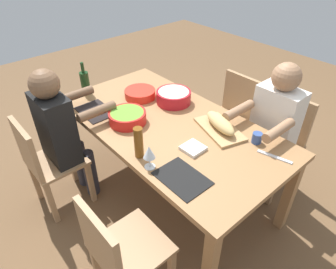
% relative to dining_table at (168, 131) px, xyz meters
% --- Properties ---
extents(ground_plane, '(8.00, 8.00, 0.00)m').
position_rel_dining_table_xyz_m(ground_plane, '(0.00, 0.00, -0.66)').
color(ground_plane, brown).
extents(dining_table, '(1.86, 0.99, 0.74)m').
position_rel_dining_table_xyz_m(dining_table, '(0.00, 0.00, 0.00)').
color(dining_table, '#9E7044').
rests_on(dining_table, ground_plane).
extents(chair_near_left, '(0.40, 0.40, 0.85)m').
position_rel_dining_table_xyz_m(chair_near_left, '(-0.51, -0.81, -0.18)').
color(chair_near_left, '#A87F56').
rests_on(chair_near_left, ground_plane).
extents(diner_near_left, '(0.41, 0.53, 1.20)m').
position_rel_dining_table_xyz_m(diner_near_left, '(-0.51, -0.63, 0.04)').
color(diner_near_left, '#2D2D38').
rests_on(diner_near_left, ground_plane).
extents(chair_far_left, '(0.40, 0.40, 0.85)m').
position_rel_dining_table_xyz_m(chair_far_left, '(-0.51, 0.81, -0.18)').
color(chair_far_left, '#A87F56').
rests_on(chair_far_left, ground_plane).
extents(chair_far_right, '(0.40, 0.40, 0.85)m').
position_rel_dining_table_xyz_m(chair_far_right, '(0.51, 0.81, -0.18)').
color(chair_far_right, '#A87F56').
rests_on(chair_far_right, ground_plane).
extents(diner_far_right, '(0.41, 0.53, 1.20)m').
position_rel_dining_table_xyz_m(diner_far_right, '(0.51, 0.63, 0.04)').
color(diner_far_right, '#2D2D38').
rests_on(diner_far_right, ground_plane).
extents(chair_near_center, '(0.40, 0.40, 0.85)m').
position_rel_dining_table_xyz_m(chair_near_center, '(0.00, -0.81, -0.18)').
color(chair_near_center, '#A87F56').
rests_on(chair_near_center, ground_plane).
extents(serving_bowl_pasta, '(0.29, 0.29, 0.10)m').
position_rel_dining_table_xyz_m(serving_bowl_pasta, '(0.20, -0.24, 0.14)').
color(serving_bowl_pasta, '#B21923').
rests_on(serving_bowl_pasta, dining_table).
extents(serving_bowl_salad, '(0.29, 0.29, 0.09)m').
position_rel_dining_table_xyz_m(serving_bowl_salad, '(0.21, 0.23, 0.13)').
color(serving_bowl_salad, red).
rests_on(serving_bowl_salad, dining_table).
extents(serving_bowl_fruit, '(0.27, 0.27, 0.07)m').
position_rel_dining_table_xyz_m(serving_bowl_fruit, '(0.46, -0.08, 0.12)').
color(serving_bowl_fruit, red).
rests_on(serving_bowl_fruit, dining_table).
extents(cutting_board, '(0.45, 0.33, 0.02)m').
position_rel_dining_table_xyz_m(cutting_board, '(-0.32, -0.22, 0.09)').
color(cutting_board, tan).
rests_on(cutting_board, dining_table).
extents(bread_loaf, '(0.34, 0.20, 0.09)m').
position_rel_dining_table_xyz_m(bread_loaf, '(-0.32, -0.22, 0.14)').
color(bread_loaf, tan).
rests_on(bread_loaf, cutting_board).
extents(wine_bottle, '(0.08, 0.08, 0.29)m').
position_rel_dining_table_xyz_m(wine_bottle, '(0.83, 0.23, 0.19)').
color(wine_bottle, '#193819').
rests_on(wine_bottle, dining_table).
extents(beer_bottle, '(0.06, 0.06, 0.22)m').
position_rel_dining_table_xyz_m(beer_bottle, '(-0.17, 0.40, 0.19)').
color(beer_bottle, brown).
rests_on(beer_bottle, dining_table).
extents(wine_glass, '(0.08, 0.08, 0.17)m').
position_rel_dining_table_xyz_m(wine_glass, '(-0.30, 0.42, 0.19)').
color(wine_glass, silver).
rests_on(wine_glass, dining_table).
extents(cup_near_left, '(0.07, 0.07, 0.08)m').
position_rel_dining_table_xyz_m(cup_near_left, '(-0.59, -0.30, 0.12)').
color(cup_near_left, '#334C8C').
rests_on(cup_near_left, dining_table).
extents(placemat_far_left, '(0.32, 0.23, 0.01)m').
position_rel_dining_table_xyz_m(placemat_far_left, '(-0.51, 0.33, 0.08)').
color(placemat_far_left, black).
rests_on(placemat_far_left, dining_table).
extents(placemat_far_right, '(0.32, 0.23, 0.01)m').
position_rel_dining_table_xyz_m(placemat_far_right, '(0.51, 0.33, 0.08)').
color(placemat_far_right, black).
rests_on(placemat_far_right, dining_table).
extents(carving_knife, '(0.23, 0.08, 0.01)m').
position_rel_dining_table_xyz_m(carving_knife, '(-0.77, -0.26, 0.08)').
color(carving_knife, silver).
rests_on(carving_knife, dining_table).
extents(napkin_stack, '(0.14, 0.14, 0.02)m').
position_rel_dining_table_xyz_m(napkin_stack, '(-0.36, 0.09, 0.09)').
color(napkin_stack, white).
rests_on(napkin_stack, dining_table).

